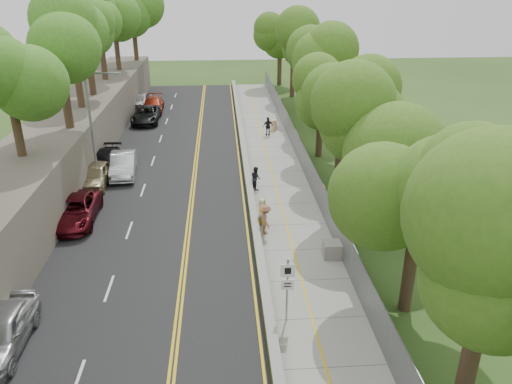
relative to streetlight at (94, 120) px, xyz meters
The scene contains 26 objects.
ground 18.08m from the streetlight, 53.23° to the right, with size 140.00×140.00×0.00m, color #33511E.
road 6.93m from the streetlight, 11.17° to the left, with size 11.20×66.00×0.04m, color black.
sidewalk 13.84m from the streetlight, ahead, with size 4.20×66.00×0.05m, color gray.
jersey_barrier 11.60m from the streetlight, ahead, with size 0.42×66.00×0.60m, color #9AC614.
rock_embankment 4.15m from the streetlight, 161.78° to the left, with size 5.00×66.00×4.00m, color #595147.
chainlink_fence 15.58m from the streetlight, ahead, with size 0.04×66.00×2.00m, color slate.
trees_embankment 6.46m from the streetlight, 158.49° to the left, with size 6.40×66.00×13.00m, color #4A8A26, non-canonical shape.
trees_fenceside 17.65m from the streetlight, ahead, with size 7.00×66.00×14.00m, color #497721, non-canonical shape.
streetlight is the anchor object (origin of this frame).
signpost 20.72m from the streetlight, 55.92° to the right, with size 0.62×0.09×3.10m.
construction_barrel 18.86m from the streetlight, 40.67° to the left, with size 0.61×0.61×1.01m, color orange.
concrete_block 19.37m from the streetlight, 38.68° to the right, with size 1.24×0.93×0.83m, color slate.
car_0 18.34m from the streetlight, 90.44° to the right, with size 1.94×4.82×1.64m, color #A0A0A4.
car_1 18.05m from the streetlight, 90.44° to the right, with size 1.42×4.09×1.35m, color white.
car_2 7.67m from the streetlight, 91.19° to the right, with size 2.53×5.48×1.52m, color #4C0C14.
car_3 4.12m from the streetlight, 94.93° to the left, with size 2.26×5.56×1.61m, color black.
car_4 3.90m from the streetlight, 98.61° to the right, with size 1.92×4.78×1.63m, color tan.
car_5 4.19m from the streetlight, 36.91° to the left, with size 1.76×5.03×1.66m, color silver.
car_6 16.28m from the streetlight, 85.44° to the left, with size 2.62×5.67×1.58m, color black.
car_7 20.35m from the streetlight, 85.81° to the left, with size 2.20×5.42×1.57m, color maroon.
car_8 22.67m from the streetlight, 90.35° to the left, with size 1.85×4.59×1.57m, color silver.
painter_0 14.11m from the streetlight, 34.49° to the right, with size 0.81×0.53×1.65m, color gold.
painter_1 14.18m from the streetlight, 34.95° to the right, with size 0.62×0.41×1.70m, color white.
painter_2 12.05m from the streetlight, 11.66° to the right, with size 0.80×0.62×1.64m, color black.
painter_3 14.90m from the streetlight, 38.36° to the right, with size 1.15×0.66×1.78m, color #976141.
person_far 17.21m from the streetlight, 37.90° to the left, with size 1.02×0.43×1.75m, color black.
Camera 1 is at (-1.54, -20.67, 13.98)m, focal length 35.00 mm.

